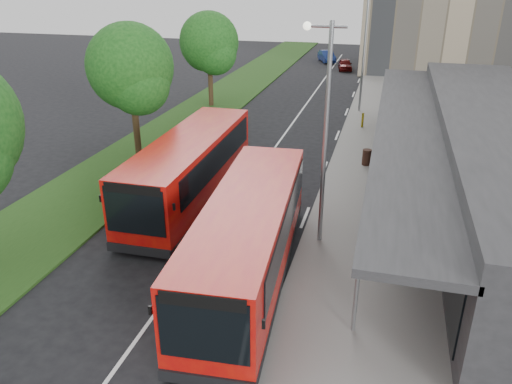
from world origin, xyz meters
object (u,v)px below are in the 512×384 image
Objects in this scene: bus_second at (190,169)px; litter_bin at (367,157)px; car_far at (327,56)px; bollard at (363,120)px; tree_far at (209,46)px; car_near at (345,64)px; lamp_post_far at (363,47)px; lamp_post_near at (324,124)px; tree_mid at (131,72)px; bus_main at (248,239)px.

litter_bin is (7.38, 6.38, -0.97)m from bus_second.
bollard is at bearing -99.09° from car_far.
car_near is (8.43, 18.31, -3.96)m from tree_far.
car_near is at bearing 98.66° from bollard.
lamp_post_far is (11.13, 0.95, 0.18)m from tree_far.
lamp_post_near is 37.69m from car_near.
litter_bin is (12.42, 1.65, -4.15)m from tree_mid.
bollard is at bearing 36.59° from tree_mid.
bus_second is 12.66× the size of litter_bin.
car_far is (5.87, 22.96, -3.90)m from tree_far.
litter_bin is at bearing 81.53° from lamp_post_near.
bus_main is at bearing -52.56° from bus_second.
tree_mid is 35.69m from car_far.
lamp_post_near is at bearing -32.36° from tree_mid.
bus_second is 15.02m from bollard.
tree_far is at bearing 106.05° from bus_second.
car_near reaches higher than litter_bin.
car_far is at bearing 90.04° from bus_main.
lamp_post_near is 9.73m from litter_bin.
lamp_post_far is 0.76× the size of bus_main.
car_far is (-5.85, 26.26, 0.01)m from bollard.
lamp_post_near is 0.76× the size of bus_main.
tree_far is 12.79m from bollard.
litter_bin is at bearing -84.30° from bollard.
car_far is (5.87, 34.96, -4.08)m from tree_mid.
bus_main reaches higher than car_far.
car_near is 0.88× the size of car_far.
lamp_post_far is at bearing -98.21° from car_far.
tree_far reaches higher than bollard.
bus_second is at bearing -43.15° from tree_mid.
bus_second is at bearing -112.84° from car_far.
lamp_post_far is 2.37× the size of car_near.
tree_mid is 14.03m from bus_main.
bus_second reaches higher than litter_bin.
lamp_post_far reaches higher than tree_mid.
lamp_post_near is 1.00× the size of lamp_post_far.
bus_main is 3.13× the size of car_near.
bus_second is (-6.08, -17.68, -3.18)m from lamp_post_far.
tree_mid is 0.91× the size of lamp_post_far.
lamp_post_far is 9.54× the size of litter_bin.
lamp_post_near is 2.09× the size of car_far.
lamp_post_near is at bearing -94.29° from car_near.
tree_far is at bearing -175.13° from lamp_post_far.
car_near is (3.39, 35.04, -0.96)m from bus_second.
bus_main is 2.77× the size of car_far.
bus_second is at bearing -103.94° from car_near.
bollard is at bearing 78.23° from bus_main.
lamp_post_near is 9.54× the size of litter_bin.
tree_mid is at bearing 147.64° from lamp_post_near.
tree_far is at bearing 108.48° from bus_main.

